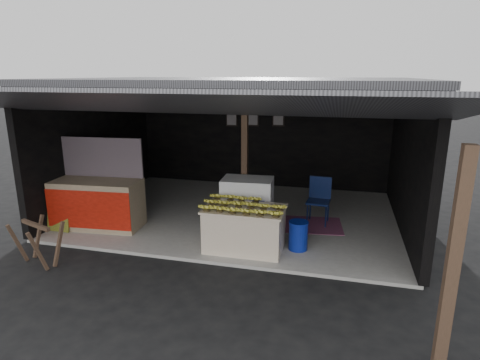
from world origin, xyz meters
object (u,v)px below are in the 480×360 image
(white_crate, at_px, (247,205))
(sawhorse, at_px, (37,239))
(banana_table, at_px, (244,229))
(neighbor_stall, at_px, (98,202))
(water_barrel, at_px, (298,236))
(plastic_chair, at_px, (319,196))

(white_crate, height_order, sawhorse, white_crate)
(white_crate, distance_m, sawhorse, 3.75)
(banana_table, height_order, neighbor_stall, neighbor_stall)
(sawhorse, height_order, water_barrel, sawhorse)
(white_crate, height_order, neighbor_stall, neighbor_stall)
(water_barrel, relative_size, plastic_chair, 0.51)
(neighbor_stall, bearing_deg, white_crate, 4.74)
(banana_table, xyz_separation_m, plastic_chair, (1.19, 1.71, 0.18))
(sawhorse, relative_size, plastic_chair, 0.86)
(neighbor_stall, xyz_separation_m, plastic_chair, (4.35, 1.37, 0.04))
(neighbor_stall, height_order, plastic_chair, neighbor_stall)
(white_crate, bearing_deg, sawhorse, -148.69)
(banana_table, bearing_deg, neighbor_stall, 173.78)
(water_barrel, xyz_separation_m, plastic_chair, (0.26, 1.48, 0.33))
(banana_table, relative_size, water_barrel, 2.86)
(water_barrel, bearing_deg, banana_table, -166.30)
(sawhorse, bearing_deg, water_barrel, 40.07)
(white_crate, relative_size, sawhorse, 1.30)
(white_crate, bearing_deg, plastic_chair, 29.01)
(neighbor_stall, distance_m, sawhorse, 1.67)
(sawhorse, bearing_deg, banana_table, 41.94)
(sawhorse, height_order, plastic_chair, plastic_chair)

